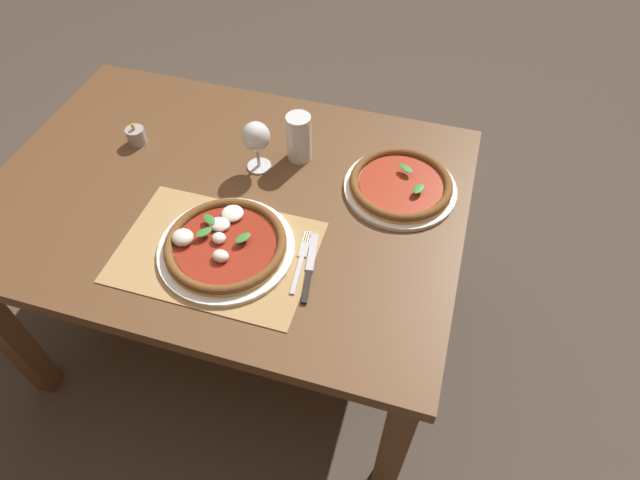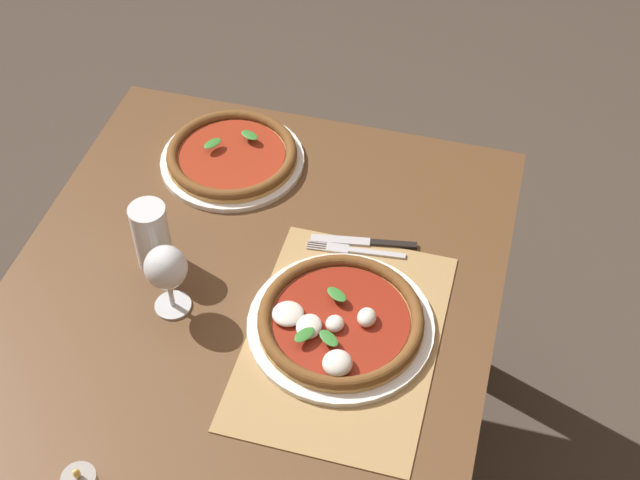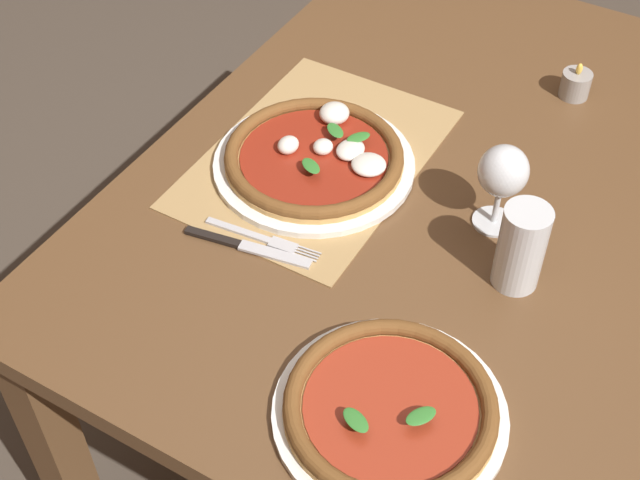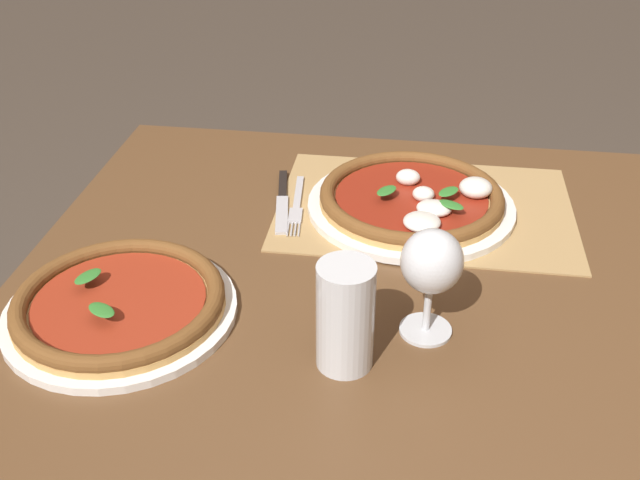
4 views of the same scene
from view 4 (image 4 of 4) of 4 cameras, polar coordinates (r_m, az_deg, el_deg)
The scene contains 8 objects.
dining_table at distance 1.18m, azimuth 10.62°, elevation -6.94°, with size 1.34×0.95×0.74m.
paper_placemat at distance 1.29m, azimuth 7.98°, elevation 2.47°, with size 0.50×0.35×0.00m, color #A88451.
pizza_near at distance 1.27m, azimuth 7.08°, elevation 3.10°, with size 0.35×0.35×0.05m.
pizza_far at distance 1.06m, azimuth -15.02°, elevation -4.71°, with size 0.32×0.32×0.04m.
wine_glass at distance 0.95m, azimuth 8.50°, elevation -1.96°, with size 0.08×0.08×0.16m.
pint_glass at distance 0.91m, azimuth 1.94°, elevation -5.97°, with size 0.07×0.07×0.15m.
fork at distance 1.27m, azimuth -1.78°, elevation 2.67°, with size 0.04×0.20×0.00m.
knife at distance 1.29m, azimuth -2.89°, elevation 3.00°, with size 0.05×0.21×0.01m.
Camera 4 is at (0.09, 0.92, 1.38)m, focal length 42.00 mm.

